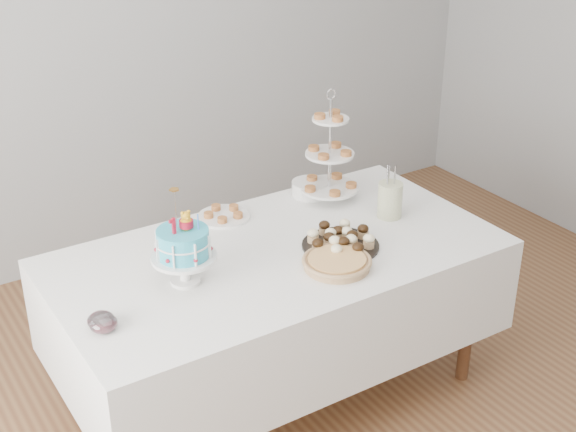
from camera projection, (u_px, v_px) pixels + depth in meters
floor at (313, 430)px, 3.55m from camera, size 5.00×5.00×0.00m
walls at (318, 146)px, 2.95m from camera, size 5.04×4.04×2.70m
table at (277, 296)px, 3.53m from camera, size 1.92×1.02×0.77m
birthday_cake at (184, 258)px, 3.15m from camera, size 0.26×0.26×0.40m
cupcake_tray at (341, 239)px, 3.44m from camera, size 0.34×0.34×0.08m
pie at (337, 262)px, 3.29m from camera, size 0.29×0.29×0.05m
tiered_stand at (330, 155)px, 3.79m from camera, size 0.29×0.29×0.56m
plate_stack at (310, 188)px, 3.92m from camera, size 0.18×0.18×0.07m
pastry_plate at (224, 215)px, 3.71m from camera, size 0.24×0.24×0.04m
jam_bowl_a at (104, 324)px, 2.88m from camera, size 0.10×0.10×0.06m
jam_bowl_b at (101, 320)px, 2.90m from camera, size 0.10×0.10×0.06m
utensil_pitcher at (390, 199)px, 3.69m from camera, size 0.12×0.11×0.26m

